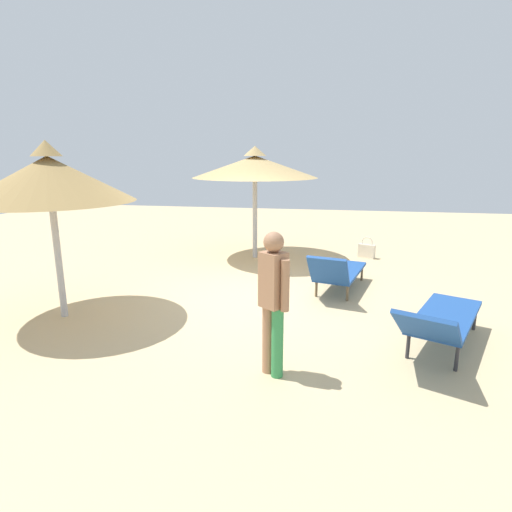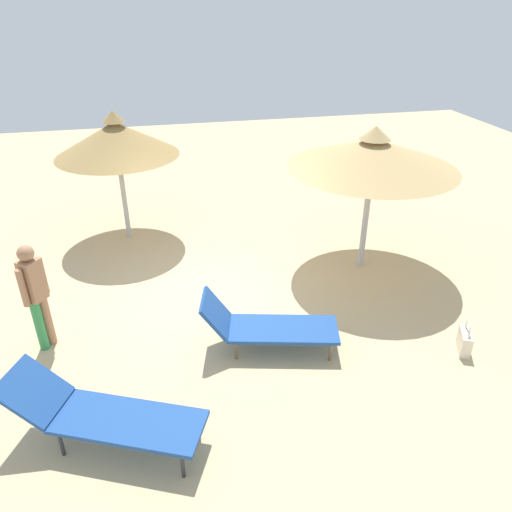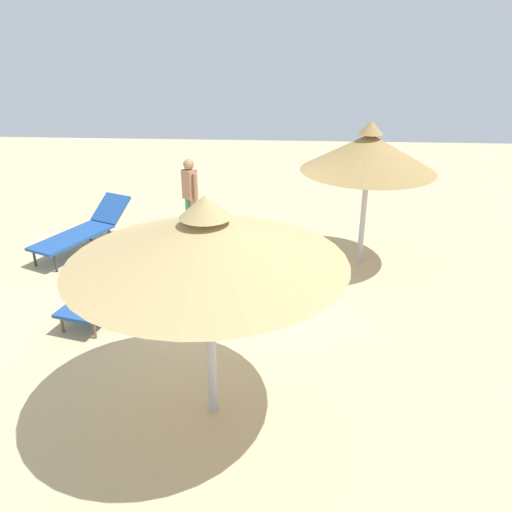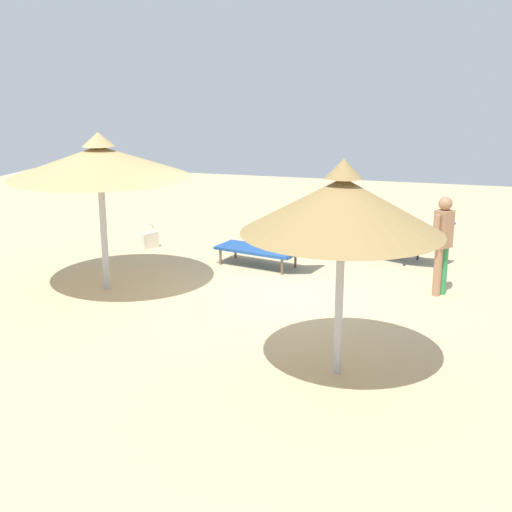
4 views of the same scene
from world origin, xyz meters
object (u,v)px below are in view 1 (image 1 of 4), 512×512
Objects in this scene: lounge_chair_edge at (441,320)px; handbag at (367,250)px; parasol_umbrella_far_left at (49,179)px; lounge_chair_near_right at (338,271)px; person_standing_center at (273,297)px; parasol_umbrella_back at (255,167)px.

handbag is (-4.83, -0.51, -0.25)m from lounge_chair_edge.
parasol_umbrella_far_left is 5.08× the size of handbag.
parasol_umbrella_far_left reaches higher than lounge_chair_near_right.
lounge_chair_edge is 4.48× the size of handbag.
lounge_chair_near_right is 2.45m from lounge_chair_edge.
lounge_chair_edge is at bearing 87.48° from parasol_umbrella_far_left.
parasol_umbrella_far_left reaches higher than handbag.
person_standing_center is at bearing 71.45° from parasol_umbrella_far_left.
lounge_chair_near_right is 3.92× the size of handbag.
parasol_umbrella_far_left is 4.77m from lounge_chair_near_right.
person_standing_center is at bearing -65.38° from lounge_chair_edge.
lounge_chair_edge is (4.41, 3.11, -1.68)m from parasol_umbrella_back.
parasol_umbrella_far_left is 1.60× the size of person_standing_center.
lounge_chair_edge is (0.23, 5.25, -1.61)m from parasol_umbrella_far_left.
parasol_umbrella_far_left is 5.50m from lounge_chair_edge.
parasol_umbrella_back is 1.11× the size of parasol_umbrella_far_left.
parasol_umbrella_far_left is at bearing -45.92° from handbag.
lounge_chair_edge reaches higher than lounge_chair_near_right.
person_standing_center is (3.01, -0.72, 0.52)m from lounge_chair_near_right.
handbag is (-2.70, 0.70, -0.20)m from lounge_chair_near_right.
person_standing_center reaches higher than lounge_chair_edge.
person_standing_center is (5.29, 1.18, -1.21)m from parasol_umbrella_back.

